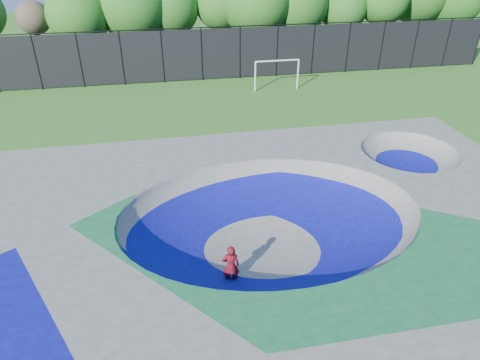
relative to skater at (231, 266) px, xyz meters
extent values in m
plane|color=#30661C|center=(1.80, 1.86, -0.79)|extent=(120.00, 120.00, 0.00)
cube|color=gray|center=(1.80, 1.86, -0.04)|extent=(22.00, 14.00, 1.50)
imported|color=#AE0D1B|center=(0.00, 0.00, 0.00)|extent=(0.61, 0.43, 1.58)
cube|color=black|center=(0.00, 0.00, -0.76)|extent=(0.79, 0.27, 0.05)
cylinder|color=silver|center=(5.26, 19.43, 0.29)|extent=(0.12, 0.12, 2.16)
cylinder|color=silver|center=(8.49, 19.43, 0.29)|extent=(0.12, 0.12, 2.16)
cylinder|color=silver|center=(6.87, 19.43, 1.37)|extent=(3.23, 0.12, 0.12)
cylinder|color=black|center=(-10.20, 22.86, 1.21)|extent=(0.09, 0.09, 4.00)
cylinder|color=black|center=(-7.20, 22.86, 1.21)|extent=(0.09, 0.09, 4.00)
cylinder|color=black|center=(-4.20, 22.86, 1.21)|extent=(0.09, 0.09, 4.00)
cylinder|color=black|center=(-1.20, 22.86, 1.21)|extent=(0.09, 0.09, 4.00)
cylinder|color=black|center=(1.80, 22.86, 1.21)|extent=(0.09, 0.09, 4.00)
cylinder|color=black|center=(4.80, 22.86, 1.21)|extent=(0.09, 0.09, 4.00)
cylinder|color=black|center=(7.80, 22.86, 1.21)|extent=(0.09, 0.09, 4.00)
cylinder|color=black|center=(10.80, 22.86, 1.21)|extent=(0.09, 0.09, 4.00)
cylinder|color=black|center=(13.80, 22.86, 1.21)|extent=(0.09, 0.09, 4.00)
cylinder|color=black|center=(16.80, 22.86, 1.21)|extent=(0.09, 0.09, 4.00)
cylinder|color=black|center=(19.80, 22.86, 1.21)|extent=(0.09, 0.09, 4.00)
cylinder|color=black|center=(22.80, 22.86, 1.21)|extent=(0.09, 0.09, 4.00)
cylinder|color=black|center=(25.80, 22.86, 1.21)|extent=(0.09, 0.09, 4.00)
cube|color=black|center=(1.80, 22.86, 1.21)|extent=(48.00, 0.03, 3.80)
cylinder|color=black|center=(1.80, 22.86, 3.21)|extent=(48.00, 0.08, 0.08)
cylinder|color=#412E20|center=(-10.88, 27.61, 0.83)|extent=(0.44, 0.44, 3.24)
sphere|color=brown|center=(-10.88, 27.61, 3.55)|extent=(2.60, 2.60, 2.60)
cylinder|color=#412E20|center=(-7.38, 26.98, 0.59)|extent=(0.44, 0.44, 2.75)
sphere|color=#24641A|center=(-7.38, 26.98, 3.80)|extent=(4.90, 4.90, 4.90)
cylinder|color=#412E20|center=(-3.17, 27.71, 0.68)|extent=(0.44, 0.44, 2.94)
sphere|color=#24641A|center=(-3.17, 27.71, 4.39)|extent=(5.96, 5.96, 5.96)
cylinder|color=#412E20|center=(-0.19, 28.25, 0.66)|extent=(0.44, 0.44, 2.91)
sphere|color=#24641A|center=(-0.19, 28.25, 3.98)|extent=(4.97, 4.97, 4.97)
cylinder|color=#412E20|center=(4.09, 27.97, 0.86)|extent=(0.44, 0.44, 3.30)
sphere|color=#24641A|center=(4.09, 27.97, 4.09)|extent=(4.20, 4.20, 4.20)
cylinder|color=#412E20|center=(6.89, 26.70, 0.74)|extent=(0.44, 0.44, 3.06)
sphere|color=#24641A|center=(6.89, 26.70, 4.47)|extent=(5.84, 5.84, 5.84)
cylinder|color=#412E20|center=(10.49, 27.63, 0.55)|extent=(0.44, 0.44, 2.67)
sphere|color=#24641A|center=(10.49, 27.63, 4.11)|extent=(5.93, 5.93, 5.93)
cylinder|color=#412E20|center=(14.97, 27.25, 0.64)|extent=(0.44, 0.44, 2.86)
sphere|color=#24641A|center=(14.97, 27.25, 3.64)|extent=(4.18, 4.18, 4.18)
cylinder|color=#412E20|center=(18.45, 26.76, 0.93)|extent=(0.44, 0.44, 3.44)
sphere|color=#24641A|center=(18.45, 26.76, 4.26)|extent=(4.29, 4.29, 4.29)
cylinder|color=#412E20|center=(22.79, 28.44, 0.85)|extent=(0.44, 0.44, 3.27)
cylinder|color=#412E20|center=(26.20, 28.14, 0.65)|extent=(0.44, 0.44, 2.88)
camera|label=1|loc=(-1.74, -10.43, 9.32)|focal=32.00mm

